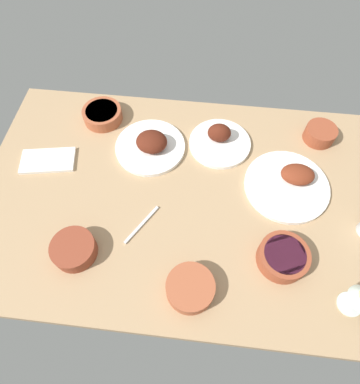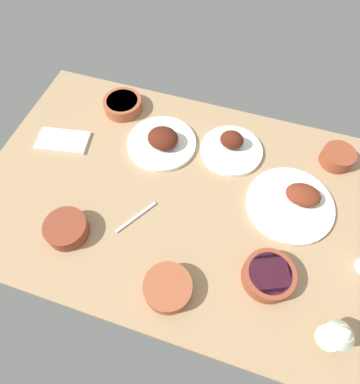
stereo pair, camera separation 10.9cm
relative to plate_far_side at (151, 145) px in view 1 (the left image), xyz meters
The scene contains 11 objects.
dining_table 23.15cm from the plate_far_side, 55.17° to the right, with size 140.00×90.00×4.00cm, color tan.
plate_far_side is the anchor object (origin of this frame).
plate_near_viewer 51.38cm from the plate_far_side, 11.83° to the right, with size 29.25×29.25×6.66cm.
plate_center_main 25.78cm from the plate_far_side, 12.05° to the left, with size 23.08×23.08×8.44cm.
bowl_cream 46.04cm from the plate_far_side, 111.52° to the right, with size 13.55×13.55×5.31cm.
bowl_pasta 24.78cm from the plate_far_side, 148.99° to the left, with size 15.17×15.17×4.85cm.
bowl_potatoes 54.09cm from the plate_far_side, 68.83° to the right, with size 14.16×14.16×5.13cm.
bowl_onions 60.06cm from the plate_far_side, 39.47° to the right, with size 15.19×15.19×5.54cm.
bowl_sauce 63.80cm from the plate_far_side, 10.95° to the left, with size 11.45×11.45×5.43cm.
folded_napkin 38.02cm from the plate_far_side, 164.74° to the right, with size 19.32×10.45×1.20cm, color white.
spoon_loose 31.49cm from the plate_far_side, 86.68° to the right, with size 16.25×0.90×0.80cm, color silver.
Camera 1 is at (6.14, -54.51, 99.91)cm, focal length 30.01 mm.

